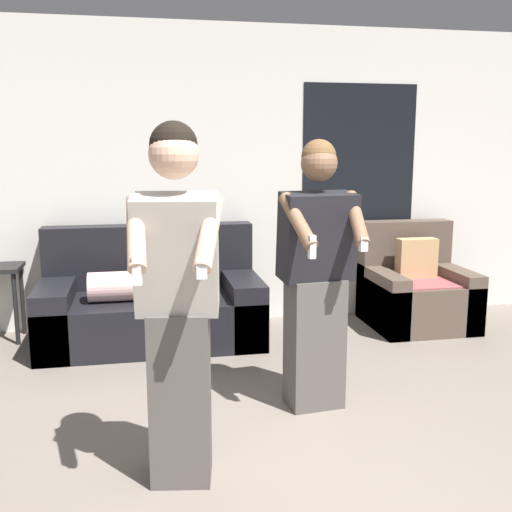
# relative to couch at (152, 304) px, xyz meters

# --- Properties ---
(wall_back) EXTENTS (6.50, 0.07, 2.70)m
(wall_back) POSITION_rel_couch_xyz_m (0.77, 0.49, 1.04)
(wall_back) COLOR silver
(wall_back) RESTS_ON ground_plane
(couch) EXTENTS (1.81, 0.94, 0.95)m
(couch) POSITION_rel_couch_xyz_m (0.00, 0.00, 0.00)
(couch) COLOR black
(couch) RESTS_ON ground_plane
(armchair) EXTENTS (0.87, 0.84, 0.93)m
(armchair) POSITION_rel_couch_xyz_m (2.39, -0.01, -0.00)
(armchair) COLOR brown
(armchair) RESTS_ON ground_plane
(person_left) EXTENTS (0.45, 0.53, 1.75)m
(person_left) POSITION_rel_couch_xyz_m (0.09, -2.23, 0.59)
(person_left) COLOR #56514C
(person_left) RESTS_ON ground_plane
(person_right) EXTENTS (0.51, 0.50, 1.67)m
(person_right) POSITION_rel_couch_xyz_m (0.98, -1.52, 0.53)
(person_right) COLOR #56514C
(person_right) RESTS_ON ground_plane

